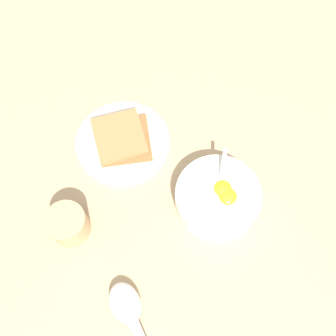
{
  "coord_description": "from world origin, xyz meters",
  "views": [
    {
      "loc": [
        -0.13,
        -0.14,
        0.74
      ],
      "look_at": [
        0.17,
        -0.02,
        0.02
      ],
      "focal_mm": 42.0,
      "sensor_mm": 36.0,
      "label": 1
    }
  ],
  "objects_px": {
    "soup_spoon": "(128,309)",
    "egg_bowl": "(218,197)",
    "drinking_cup": "(68,224)",
    "toast_plate": "(123,142)",
    "toast_sandwich": "(122,138)"
  },
  "relations": [
    {
      "from": "egg_bowl",
      "to": "toast_sandwich",
      "type": "distance_m",
      "value": 0.23
    },
    {
      "from": "toast_plate",
      "to": "drinking_cup",
      "type": "distance_m",
      "value": 0.21
    },
    {
      "from": "toast_plate",
      "to": "egg_bowl",
      "type": "bearing_deg",
      "value": -101.16
    },
    {
      "from": "egg_bowl",
      "to": "toast_sandwich",
      "type": "height_order",
      "value": "egg_bowl"
    },
    {
      "from": "toast_plate",
      "to": "soup_spoon",
      "type": "height_order",
      "value": "soup_spoon"
    },
    {
      "from": "egg_bowl",
      "to": "drinking_cup",
      "type": "height_order",
      "value": "egg_bowl"
    },
    {
      "from": "egg_bowl",
      "to": "drinking_cup",
      "type": "xyz_separation_m",
      "value": [
        -0.16,
        0.24,
        0.01
      ]
    },
    {
      "from": "egg_bowl",
      "to": "toast_plate",
      "type": "distance_m",
      "value": 0.23
    },
    {
      "from": "soup_spoon",
      "to": "egg_bowl",
      "type": "bearing_deg",
      "value": -16.31
    },
    {
      "from": "egg_bowl",
      "to": "soup_spoon",
      "type": "height_order",
      "value": "egg_bowl"
    },
    {
      "from": "toast_plate",
      "to": "drinking_cup",
      "type": "relative_size",
      "value": 2.66
    },
    {
      "from": "drinking_cup",
      "to": "toast_plate",
      "type": "bearing_deg",
      "value": -2.87
    },
    {
      "from": "toast_plate",
      "to": "soup_spoon",
      "type": "bearing_deg",
      "value": -152.58
    },
    {
      "from": "drinking_cup",
      "to": "egg_bowl",
      "type": "bearing_deg",
      "value": -55.88
    },
    {
      "from": "egg_bowl",
      "to": "drinking_cup",
      "type": "bearing_deg",
      "value": 124.12
    }
  ]
}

